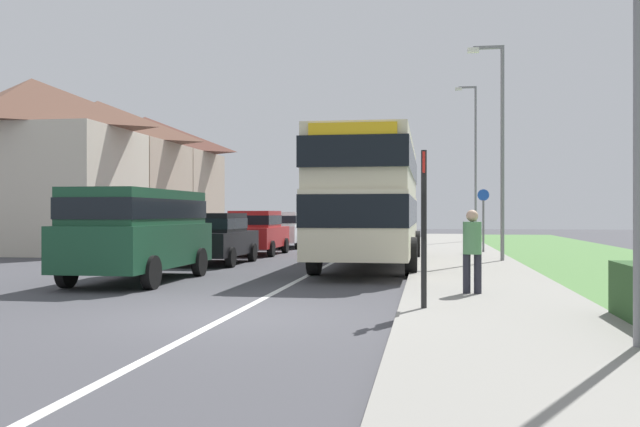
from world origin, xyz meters
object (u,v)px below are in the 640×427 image
street_lamp_mid (499,138)px  bus_stop_sign (424,218)px  cycle_route_sign (483,218)px  street_lamp_far (474,154)px  parked_car_black (214,236)px  double_decker_bus (371,195)px  parked_van_dark_green (139,227)px  parked_car_white (284,228)px  pedestrian_at_stop (472,247)px  parked_car_red (256,231)px

street_lamp_mid → bus_stop_sign: bearing=-101.2°
cycle_route_sign → street_lamp_far: 11.47m
parked_car_black → street_lamp_mid: size_ratio=0.60×
double_decker_bus → parked_van_dark_green: bearing=-133.8°
bus_stop_sign → street_lamp_mid: street_lamp_mid is taller
double_decker_bus → street_lamp_far: street_lamp_far is taller
double_decker_bus → cycle_route_sign: 7.54m
parked_car_white → parked_van_dark_green: bearing=-90.3°
pedestrian_at_stop → bus_stop_sign: bearing=-112.5°
parked_car_black → pedestrian_at_stop: size_ratio=2.48×
cycle_route_sign → street_lamp_mid: bearing=-88.7°
double_decker_bus → bus_stop_sign: size_ratio=4.09×
bus_stop_sign → cycle_route_sign: (2.15, 16.17, -0.11)m
street_lamp_far → parked_car_black: bearing=-118.0°
parked_car_white → street_lamp_far: bearing=35.9°
parked_car_white → bus_stop_sign: bearing=-72.3°
parked_car_black → street_lamp_far: street_lamp_far is taller
double_decker_bus → bus_stop_sign: bearing=-80.6°
double_decker_bus → street_lamp_mid: 4.62m
double_decker_bus → pedestrian_at_stop: 8.05m
street_lamp_mid → street_lamp_far: street_lamp_far is taller
parked_car_red → parked_car_white: (-0.07, 5.58, -0.01)m
parked_car_black → parked_car_red: (0.11, 4.98, 0.04)m
double_decker_bus → bus_stop_sign: double_decker_bus is taller
parked_car_red → parked_car_black: bearing=-91.3°
parked_van_dark_green → cycle_route_sign: size_ratio=2.00×
parked_van_dark_green → pedestrian_at_stop: parked_van_dark_green is taller
parked_van_dark_green → bus_stop_sign: 7.99m
parked_car_black → parked_car_red: parked_car_red is taller
parked_car_black → parked_car_white: bearing=89.7°
parked_car_black → street_lamp_mid: street_lamp_mid is taller
cycle_route_sign → street_lamp_mid: 5.40m
bus_stop_sign → street_lamp_far: 27.44m
parked_car_black → street_lamp_far: (9.09, 17.10, 3.89)m
parked_car_white → pedestrian_at_stop: pedestrian_at_stop is taller
parked_car_black → bus_stop_sign: 12.03m
parked_car_white → street_lamp_far: street_lamp_far is taller
parked_car_red → bus_stop_sign: 16.37m
parked_car_red → parked_car_white: 5.58m
pedestrian_at_stop → street_lamp_mid: size_ratio=0.24×
double_decker_bus → street_lamp_far: (4.10, 17.45, 2.63)m
bus_stop_sign → street_lamp_far: street_lamp_far is taller
parked_car_white → bus_stop_sign: 21.62m
parked_van_dark_green → pedestrian_at_stop: 7.88m
parked_van_dark_green → street_lamp_far: (9.14, 22.71, 3.49)m
parked_car_black → parked_car_white: parked_car_white is taller
parked_car_white → street_lamp_far: 11.81m
parked_car_white → parked_car_red: bearing=-89.3°
parked_car_red → bus_stop_sign: bus_stop_sign is taller
double_decker_bus → street_lamp_far: 18.12m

